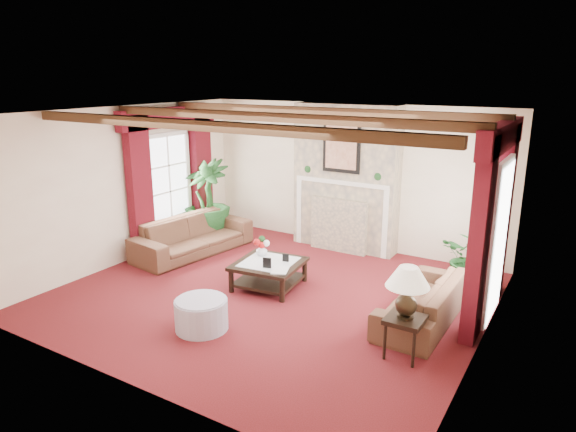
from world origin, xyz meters
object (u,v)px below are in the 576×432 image
Objects in this scene: sofa_right at (424,293)px; side_table at (404,337)px; sofa_left at (193,230)px; potted_palm at (208,217)px; ottoman at (201,315)px; coffee_table at (269,274)px.

sofa_right reaches higher than side_table.
sofa_right is at bearing -87.58° from sofa_left.
sofa_left is at bearing -68.78° from potted_palm.
ottoman is at bearing -51.63° from potted_palm.
side_table is at bearing -25.35° from potted_palm.
side_table is (4.54, -1.49, -0.20)m from sofa_left.
ottoman is at bearing -53.25° from sofa_right.
sofa_left reaches higher than ottoman.
potted_palm is at bearing 29.41° from sofa_left.
sofa_left is at bearing -95.13° from sofa_right.
sofa_right is at bearing 94.85° from side_table.
sofa_left is 1.44× the size of potted_palm.
ottoman is (-2.48, -0.70, -0.05)m from side_table.
sofa_right is (4.45, -0.45, -0.06)m from sofa_left.
coffee_table is at bearing -30.42° from potted_palm.
potted_palm is 3.84m from ottoman.
coffee_table is at bearing -97.58° from sofa_left.
coffee_table is at bearing 159.90° from side_table.
sofa_left reaches higher than coffee_table.
potted_palm is 2.76m from coffee_table.
sofa_right is 1.21× the size of potted_palm.
ottoman is (2.06, -2.19, -0.25)m from sofa_left.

